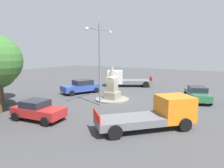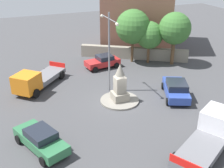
% 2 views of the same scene
% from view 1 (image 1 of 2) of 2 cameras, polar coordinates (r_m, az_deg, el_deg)
% --- Properties ---
extents(ground_plane, '(80.00, 80.00, 0.00)m').
position_cam_1_polar(ground_plane, '(20.87, 0.08, -4.50)').
color(ground_plane, '#424244').
extents(traffic_island, '(3.39, 3.39, 0.15)m').
position_cam_1_polar(traffic_island, '(20.85, 0.08, -4.29)').
color(traffic_island, gray).
rests_on(traffic_island, ground).
extents(monument, '(1.30, 1.30, 3.37)m').
position_cam_1_polar(monument, '(20.54, 0.09, -0.03)').
color(monument, gray).
rests_on(monument, traffic_island).
extents(streetlamp, '(3.79, 0.28, 7.32)m').
position_cam_1_polar(streetlamp, '(18.33, -3.47, 7.70)').
color(streetlamp, slate).
rests_on(streetlamp, ground).
extents(car_blue_waiting, '(4.82, 3.48, 1.57)m').
position_cam_1_polar(car_blue_waiting, '(24.47, -8.52, -0.67)').
color(car_blue_waiting, '#2D479E').
rests_on(car_blue_waiting, ground).
extents(car_green_parked_right, '(4.75, 3.24, 1.45)m').
position_cam_1_polar(car_green_parked_right, '(22.03, 22.67, -2.49)').
color(car_green_parked_right, '#2D6B42').
rests_on(car_green_parked_right, ground).
extents(car_red_far_side, '(2.35, 4.01, 1.43)m').
position_cam_1_polar(car_red_far_side, '(15.70, -19.96, -6.81)').
color(car_red_far_side, '#B22323').
rests_on(car_red_far_side, ground).
extents(truck_white_parked_left, '(4.85, 6.37, 2.24)m').
position_cam_1_polar(truck_white_parked_left, '(29.08, 3.07, 1.45)').
color(truck_white_parked_left, silver).
rests_on(truck_white_parked_left, ground).
extents(truck_orange_passing, '(5.87, 5.67, 2.04)m').
position_cam_1_polar(truck_orange_passing, '(13.49, 12.56, -7.98)').
color(truck_orange_passing, orange).
rests_on(truck_orange_passing, ground).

